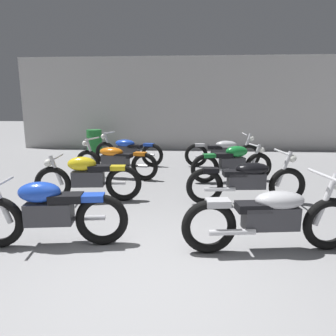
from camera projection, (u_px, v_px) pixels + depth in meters
name	position (u px, v px, depth m)	size (l,w,h in m)	color
ground_plane	(147.00, 285.00, 3.12)	(60.00, 60.00, 0.00)	gray
back_wall	(179.00, 104.00, 12.24)	(12.73, 0.24, 3.60)	#BCBAB7
motorcycle_left_row_0	(48.00, 212.00, 3.89)	(1.97, 0.56, 0.88)	black
motorcycle_left_row_1	(88.00, 177.00, 5.72)	(1.97, 0.54, 0.88)	black
motorcycle_left_row_2	(115.00, 160.00, 7.54)	(2.14, 0.75, 0.97)	black
motorcycle_left_row_3	(128.00, 150.00, 9.20)	(2.14, 0.76, 0.97)	black
motorcycle_right_row_0	(272.00, 216.00, 3.75)	(2.17, 0.68, 0.97)	black
motorcycle_right_row_1	(247.00, 180.00, 5.57)	(2.17, 0.68, 0.97)	black
motorcycle_right_row_2	(233.00, 163.00, 7.19)	(1.94, 0.67, 0.88)	black
motorcycle_right_row_3	(223.00, 152.00, 8.91)	(2.17, 0.68, 0.97)	black
oil_drum	(94.00, 141.00, 11.70)	(0.59, 0.59, 0.85)	#1E722D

